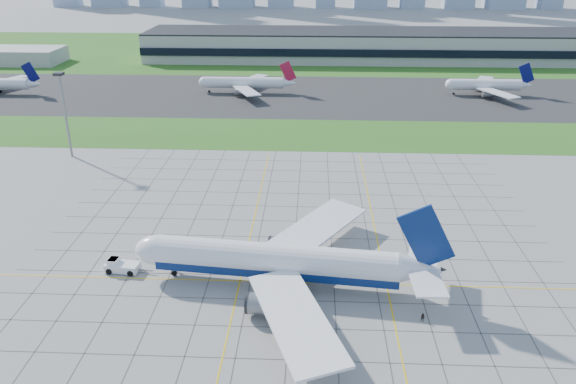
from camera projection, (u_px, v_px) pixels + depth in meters
The scene contains 14 objects.
ground at pixel (292, 277), 109.12m from camera, with size 1400.00×1400.00×0.00m, color #989893.
grass_median at pixel (303, 134), 191.42m from camera, with size 700.00×35.00×0.04m, color #315E1B.
asphalt_taxiway at pixel (305, 95), 241.71m from camera, with size 700.00×75.00×0.04m, color #383838.
grass_far at pixel (309, 51), 342.30m from camera, with size 700.00×145.00×0.04m, color #315E1B.
apron_markings at pixel (296, 248), 119.24m from camera, with size 120.00×130.00×0.03m.
terminal at pixel (380, 45), 314.47m from camera, with size 260.00×43.00×15.80m.
service_block at pixel (15, 56), 306.30m from camera, with size 50.00×25.00×8.00m, color #B7B7B2.
light_mast at pixel (64, 105), 165.00m from camera, with size 2.50×2.50×25.60m.
airliner at pixel (278, 261), 104.51m from camera, with size 59.44×59.94×18.73m.
pushback_tug at pixel (121, 266), 110.52m from camera, with size 9.75×3.98×2.68m.
crew_near at pixel (178, 269), 110.11m from camera, with size 0.65×0.43×1.79m, color black.
crew_far at pixel (423, 317), 95.85m from camera, with size 0.77×0.60×1.59m, color black.
distant_jet_1 at pixel (245, 83), 243.78m from camera, with size 40.31×42.66×14.08m.
distant_jet_2 at pixel (487, 85), 240.09m from camera, with size 34.90×42.66×14.08m.
Camera 1 is at (3.45, -93.20, 59.01)m, focal length 35.00 mm.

